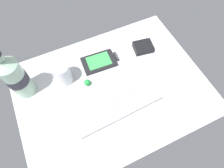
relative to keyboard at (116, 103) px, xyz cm
name	(u,v)px	position (x,y,z in cm)	size (l,w,h in cm)	color
ground_plane	(112,90)	(1.30, 5.56, -1.79)	(64.00, 48.00, 2.80)	#B7BABC
keyboard	(116,103)	(0.00, 0.00, 0.00)	(29.47, 12.30, 1.70)	#93969B
handheld_device	(100,61)	(1.96, 17.28, -0.08)	(13.11, 8.28, 1.50)	black
juice_cup	(62,73)	(-12.40, 16.07, 3.10)	(6.40, 6.40, 8.50)	silver
water_bottle	(15,77)	(-25.42, 17.37, 8.20)	(6.73, 6.73, 20.80)	#9EC1A8
charger_block	(143,47)	(19.16, 16.18, 0.39)	(7.00, 5.60, 2.40)	black
trackball_mouse	(87,83)	(-5.70, 10.79, 0.29)	(2.20, 2.20, 2.20)	#198C33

